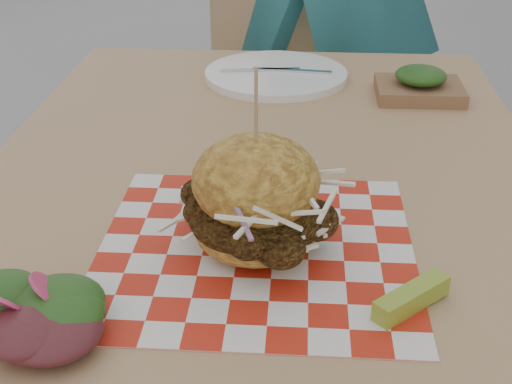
# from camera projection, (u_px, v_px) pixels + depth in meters

# --- Properties ---
(patio_table) EXTENTS (0.80, 1.20, 0.75)m
(patio_table) POSITION_uv_depth(u_px,v_px,m) (263.00, 228.00, 1.01)
(patio_table) COLOR #A4815B
(patio_table) RESTS_ON ground
(patio_chair) EXTENTS (0.47, 0.48, 0.95)m
(patio_chair) POSITION_uv_depth(u_px,v_px,m) (288.00, 81.00, 1.94)
(patio_chair) COLOR #A4815B
(patio_chair) RESTS_ON ground
(paper_liner) EXTENTS (0.36, 0.36, 0.00)m
(paper_liner) POSITION_uv_depth(u_px,v_px,m) (256.00, 249.00, 0.82)
(paper_liner) COLOR red
(paper_liner) RESTS_ON patio_table
(sandwich) EXTENTS (0.19, 0.19, 0.21)m
(sandwich) POSITION_uv_depth(u_px,v_px,m) (256.00, 203.00, 0.79)
(sandwich) COLOR gold
(sandwich) RESTS_ON paper_liner
(pickle_spear) EXTENTS (0.08, 0.08, 0.02)m
(pickle_spear) POSITION_uv_depth(u_px,v_px,m) (412.00, 298.00, 0.72)
(pickle_spear) COLOR #98AC32
(pickle_spear) RESTS_ON paper_liner
(side_salad) EXTENTS (0.14, 0.14, 0.05)m
(side_salad) POSITION_uv_depth(u_px,v_px,m) (29.00, 318.00, 0.68)
(side_salad) COLOR #3F1419
(side_salad) RESTS_ON patio_table
(place_setting) EXTENTS (0.27, 0.27, 0.02)m
(place_setting) POSITION_uv_depth(u_px,v_px,m) (276.00, 75.00, 1.35)
(place_setting) COLOR white
(place_setting) RESTS_ON patio_table
(kraft_tray) EXTENTS (0.15, 0.12, 0.06)m
(kraft_tray) POSITION_uv_depth(u_px,v_px,m) (420.00, 85.00, 1.25)
(kraft_tray) COLOR brown
(kraft_tray) RESTS_ON patio_table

